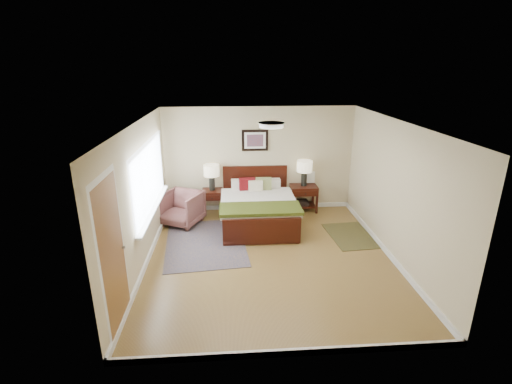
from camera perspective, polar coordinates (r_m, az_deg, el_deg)
floor at (r=7.03m, az=2.10°, el=-9.97°), size 5.00×5.00×0.00m
back_wall at (r=8.90m, az=0.48°, el=5.03°), size 4.50×0.04×2.50m
front_wall at (r=4.26m, az=5.95°, el=-11.54°), size 4.50×0.04×2.50m
left_wall at (r=6.66m, az=-17.38°, el=-0.77°), size 0.04×5.00×2.50m
right_wall at (r=7.12m, az=20.55°, el=0.13°), size 0.04×5.00×2.50m
ceiling at (r=6.21m, az=2.38°, el=10.62°), size 4.50×5.00×0.02m
window at (r=7.26m, az=-15.89°, el=2.05°), size 0.11×2.72×1.32m
door at (r=5.18m, az=-21.16°, el=-9.21°), size 0.06×1.00×2.18m
ceil_fixture at (r=6.22m, az=2.38°, el=10.30°), size 0.44×0.44×0.08m
bed at (r=8.18m, az=0.31°, el=-1.77°), size 1.67×2.01×1.08m
wall_art at (r=8.76m, az=-0.16°, el=7.95°), size 0.62×0.05×0.50m
nightstand_left at (r=8.87m, az=-6.72°, el=-0.48°), size 0.49×0.44×0.58m
nightstand_right at (r=9.06m, az=7.30°, el=-0.52°), size 0.64×0.48×0.64m
lamp_left at (r=8.72m, az=-6.86°, el=3.02°), size 0.37×0.37×0.61m
lamp_right at (r=8.87m, az=7.47°, el=3.64°), size 0.37×0.37×0.61m
armchair at (r=8.42m, az=-11.39°, el=-2.46°), size 1.07×1.08×0.75m
rug_persian at (r=7.60m, az=-7.79°, el=-7.73°), size 1.74×2.32×0.01m
rug_navy at (r=8.08m, az=14.37°, el=-6.49°), size 0.96×1.36×0.01m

